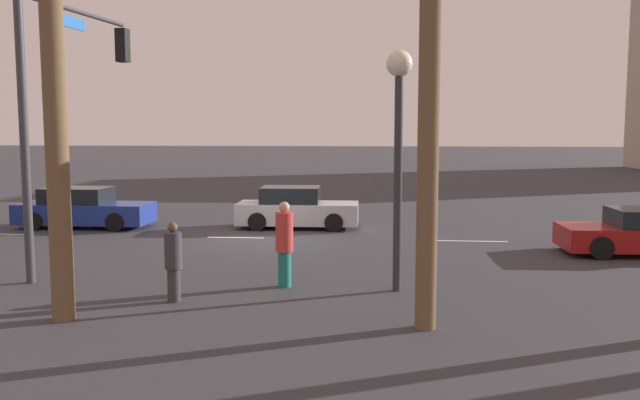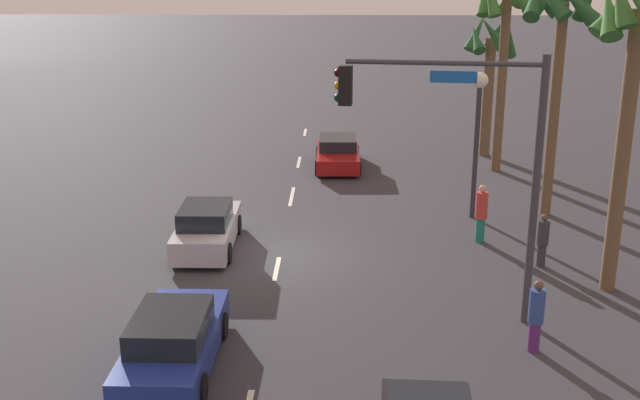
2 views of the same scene
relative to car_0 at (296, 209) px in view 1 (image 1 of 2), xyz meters
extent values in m
plane|color=#333338|center=(0.60, 2.34, -0.67)|extent=(220.00, 220.00, 0.00)
cube|color=silver|center=(-5.69, 2.34, -0.67)|extent=(2.53, 0.14, 0.01)
cube|color=silver|center=(1.69, 2.34, -0.67)|extent=(1.84, 0.14, 0.01)
cube|color=silver|center=(9.68, 2.34, -0.67)|extent=(2.32, 0.14, 0.01)
cube|color=#B7B7BC|center=(-0.06, 0.00, -0.14)|extent=(4.30, 1.75, 0.74)
cube|color=black|center=(0.20, 0.00, 0.51)|extent=(2.07, 1.52, 0.57)
cylinder|color=black|center=(-1.37, -0.82, -0.35)|extent=(0.64, 0.23, 0.64)
cylinder|color=black|center=(-1.40, 0.78, -0.35)|extent=(0.64, 0.23, 0.64)
cylinder|color=black|center=(1.28, -0.78, -0.35)|extent=(0.64, 0.23, 0.64)
cylinder|color=black|center=(1.26, 0.81, -0.35)|extent=(0.64, 0.23, 0.64)
cube|color=navy|center=(7.55, 0.52, -0.15)|extent=(4.70, 1.82, 0.72)
cube|color=black|center=(7.83, 0.51, 0.48)|extent=(2.26, 1.58, 0.55)
cylinder|color=black|center=(6.09, -0.31, -0.35)|extent=(0.64, 0.23, 0.64)
cylinder|color=black|center=(6.11, 1.37, -0.35)|extent=(0.64, 0.23, 0.64)
cylinder|color=black|center=(9.00, -0.33, -0.35)|extent=(0.64, 0.23, 0.64)
cylinder|color=black|center=(9.01, 1.35, -0.35)|extent=(0.64, 0.23, 0.64)
cube|color=maroon|center=(-10.24, 4.11, -0.19)|extent=(4.34, 1.90, 0.63)
cylinder|color=black|center=(-8.92, 4.99, -0.35)|extent=(0.64, 0.23, 0.64)
cylinder|color=black|center=(-8.89, 3.26, -0.35)|extent=(0.64, 0.23, 0.64)
cylinder|color=#38383D|center=(5.04, 8.92, 2.70)|extent=(0.20, 0.20, 6.74)
cylinder|color=#38383D|center=(4.76, 6.62, 5.81)|extent=(0.67, 4.62, 0.12)
cube|color=black|center=(4.49, 4.32, 5.24)|extent=(0.36, 0.36, 0.95)
sphere|color=#360503|center=(4.47, 4.14, 5.53)|extent=(0.20, 0.20, 0.20)
sphere|color=orange|center=(4.47, 4.14, 5.23)|extent=(0.20, 0.20, 0.20)
sphere|color=black|center=(4.47, 4.14, 4.93)|extent=(0.20, 0.20, 0.20)
cube|color=#1959B2|center=(4.79, 6.85, 5.49)|extent=(0.17, 1.10, 0.28)
cylinder|color=#2D2D33|center=(-3.32, 8.93, 1.63)|extent=(0.18, 0.18, 4.61)
sphere|color=#F2EACC|center=(-3.32, 8.93, 4.22)|extent=(0.56, 0.56, 0.56)
cylinder|color=#1E7266|center=(-0.83, 8.78, -0.27)|extent=(0.41, 0.41, 0.80)
cylinder|color=#BF3833|center=(-0.83, 8.78, 0.57)|extent=(0.55, 0.55, 0.88)
sphere|color=tan|center=(-0.83, 8.78, 1.13)|extent=(0.24, 0.24, 0.24)
cylinder|color=#333338|center=(1.25, 10.24, -0.33)|extent=(0.29, 0.29, 0.69)
cylinder|color=#333338|center=(1.25, 10.24, 0.39)|extent=(0.38, 0.38, 0.75)
sphere|color=brown|center=(1.25, 10.24, 0.86)|extent=(0.20, 0.20, 0.20)
cylinder|color=brown|center=(2.89, 11.69, 3.14)|extent=(0.41, 0.41, 7.62)
cylinder|color=brown|center=(-3.75, 11.63, 3.04)|extent=(0.37, 0.37, 7.43)
camera|label=1|loc=(-2.89, 23.19, 2.86)|focal=37.17mm
camera|label=2|loc=(23.12, 4.19, 8.13)|focal=43.64mm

